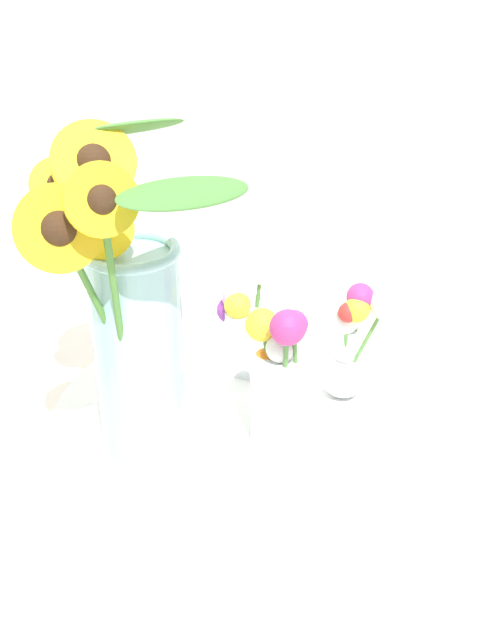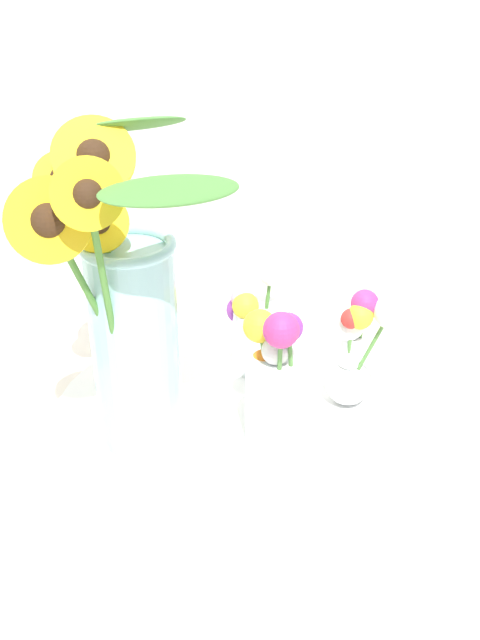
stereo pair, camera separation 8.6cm
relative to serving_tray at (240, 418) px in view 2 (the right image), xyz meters
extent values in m
plane|color=silver|center=(0.03, -0.12, -0.01)|extent=(6.00, 6.00, 0.00)
cylinder|color=white|center=(0.00, 0.00, 0.00)|extent=(0.47, 0.47, 0.02)
cylinder|color=#9ED1D6|center=(-0.12, 0.00, 0.13)|extent=(0.10, 0.10, 0.24)
torus|color=#9ED1D6|center=(-0.12, 0.00, 0.25)|extent=(0.10, 0.10, 0.01)
cylinder|color=#4C8438|center=(-0.13, 0.00, 0.17)|extent=(0.05, 0.03, 0.22)
cylinder|color=yellow|center=(-0.15, -0.01, 0.28)|extent=(0.07, 0.04, 0.07)
sphere|color=#382314|center=(-0.15, -0.01, 0.28)|extent=(0.03, 0.03, 0.03)
cylinder|color=#4C8438|center=(-0.16, -0.03, 0.18)|extent=(0.09, 0.05, 0.24)
cylinder|color=yellow|center=(-0.20, -0.05, 0.31)|extent=(0.10, 0.05, 0.10)
sphere|color=#382314|center=(-0.20, -0.05, 0.31)|extent=(0.03, 0.03, 0.03)
cylinder|color=#4C8438|center=(-0.15, -0.04, 0.19)|extent=(0.03, 0.06, 0.28)
cylinder|color=yellow|center=(-0.17, -0.07, 0.34)|extent=(0.07, 0.04, 0.07)
sphere|color=#382314|center=(-0.17, -0.07, 0.34)|extent=(0.03, 0.03, 0.03)
cylinder|color=#4C8438|center=(-0.13, 0.06, 0.17)|extent=(0.04, 0.09, 0.23)
cylinder|color=yellow|center=(-0.15, 0.10, 0.29)|extent=(0.10, 0.08, 0.07)
sphere|color=#382314|center=(-0.15, 0.10, 0.29)|extent=(0.04, 0.04, 0.04)
cylinder|color=#4C8438|center=(-0.14, 0.03, 0.19)|extent=(0.07, 0.04, 0.24)
cylinder|color=yellow|center=(-0.18, 0.05, 0.31)|extent=(0.07, 0.05, 0.06)
sphere|color=#382314|center=(-0.18, 0.05, 0.31)|extent=(0.03, 0.03, 0.03)
cylinder|color=#4C8438|center=(-0.13, 0.02, 0.19)|extent=(0.04, 0.03, 0.29)
cylinder|color=yellow|center=(-0.15, 0.03, 0.34)|extent=(0.09, 0.06, 0.08)
sphere|color=#382314|center=(-0.15, 0.03, 0.34)|extent=(0.04, 0.04, 0.04)
ellipsoid|color=#477F38|center=(-0.10, 0.05, 0.36)|extent=(0.13, 0.09, 0.04)
ellipsoid|color=#477F38|center=(-0.09, -0.09, 0.34)|extent=(0.16, 0.12, 0.03)
cylinder|color=white|center=(0.03, -0.07, 0.06)|extent=(0.08, 0.08, 0.10)
cylinder|color=#568E42|center=(0.04, -0.07, 0.10)|extent=(0.01, 0.01, 0.12)
sphere|color=purple|center=(0.03, -0.07, 0.16)|extent=(0.03, 0.03, 0.03)
cylinder|color=#568E42|center=(0.03, -0.04, 0.06)|extent=(0.02, 0.02, 0.07)
sphere|color=orange|center=(0.02, -0.04, 0.10)|extent=(0.03, 0.03, 0.03)
cylinder|color=#568E42|center=(0.02, -0.06, 0.08)|extent=(0.01, 0.02, 0.09)
sphere|color=white|center=(0.02, -0.05, 0.13)|extent=(0.03, 0.03, 0.03)
cylinder|color=#568E42|center=(0.02, -0.07, 0.10)|extent=(0.01, 0.02, 0.12)
sphere|color=#C6337A|center=(0.02, -0.08, 0.17)|extent=(0.04, 0.04, 0.04)
cylinder|color=#568E42|center=(0.02, -0.05, 0.09)|extent=(0.01, 0.04, 0.11)
sphere|color=yellow|center=(0.01, -0.03, 0.15)|extent=(0.04, 0.04, 0.04)
sphere|color=white|center=(0.13, -0.02, 0.04)|extent=(0.06, 0.06, 0.06)
cylinder|color=white|center=(0.13, -0.02, 0.09)|extent=(0.03, 0.03, 0.04)
cylinder|color=#568E42|center=(0.15, -0.04, 0.09)|extent=(0.03, 0.03, 0.10)
sphere|color=white|center=(0.17, -0.05, 0.15)|extent=(0.04, 0.04, 0.04)
cylinder|color=#568E42|center=(0.13, -0.03, 0.08)|extent=(0.01, 0.02, 0.11)
sphere|color=red|center=(0.13, -0.03, 0.14)|extent=(0.02, 0.02, 0.02)
cylinder|color=#568E42|center=(0.13, -0.02, 0.09)|extent=(0.01, 0.03, 0.11)
sphere|color=yellow|center=(0.14, -0.04, 0.14)|extent=(0.03, 0.03, 0.03)
cylinder|color=#568E42|center=(0.14, -0.02, 0.09)|extent=(0.01, 0.01, 0.12)
sphere|color=#C6337A|center=(0.14, -0.03, 0.15)|extent=(0.03, 0.03, 0.03)
cylinder|color=#568E42|center=(0.13, -0.02, 0.07)|extent=(0.01, 0.01, 0.10)
sphere|color=white|center=(0.13, -0.02, 0.12)|extent=(0.04, 0.04, 0.04)
cylinder|color=white|center=(0.06, 0.09, 0.05)|extent=(0.08, 0.08, 0.09)
cylinder|color=#427533|center=(0.06, 0.09, 0.09)|extent=(0.02, 0.01, 0.11)
sphere|color=white|center=(0.07, 0.09, 0.15)|extent=(0.03, 0.03, 0.03)
cylinder|color=#427533|center=(0.04, 0.09, 0.07)|extent=(0.02, 0.01, 0.09)
sphere|color=pink|center=(0.04, 0.10, 0.12)|extent=(0.03, 0.03, 0.03)
cylinder|color=#427533|center=(0.04, 0.08, 0.07)|extent=(0.03, 0.01, 0.08)
sphere|color=yellow|center=(0.03, 0.08, 0.11)|extent=(0.03, 0.03, 0.03)
cylinder|color=#427533|center=(0.04, 0.10, 0.06)|extent=(0.02, 0.02, 0.06)
sphere|color=purple|center=(0.03, 0.11, 0.09)|extent=(0.04, 0.04, 0.04)
camera|label=1|loc=(-0.31, -0.69, 0.57)|focal=42.00mm
camera|label=2|loc=(-0.23, -0.72, 0.57)|focal=42.00mm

